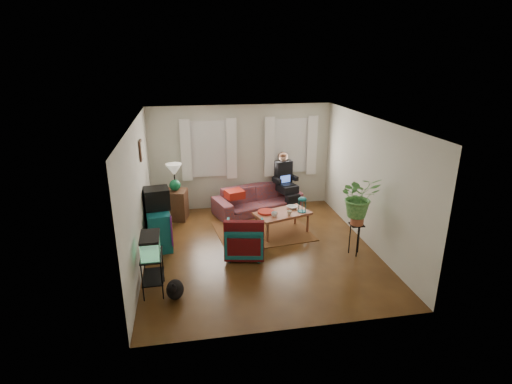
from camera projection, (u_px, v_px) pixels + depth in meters
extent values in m
cube|color=#4F2B14|center=(259.00, 250.00, 8.07)|extent=(4.50, 5.00, 0.01)
cube|color=white|center=(260.00, 121.00, 7.21)|extent=(4.50, 5.00, 0.01)
cube|color=silver|center=(241.00, 157.00, 9.97)|extent=(4.50, 0.01, 2.60)
cube|color=silver|center=(294.00, 248.00, 5.32)|extent=(4.50, 0.01, 2.60)
cube|color=silver|center=(138.00, 196.00, 7.27)|extent=(0.01, 5.00, 2.60)
cube|color=silver|center=(370.00, 183.00, 8.02)|extent=(0.01, 5.00, 2.60)
cube|color=white|center=(209.00, 149.00, 9.73)|extent=(1.08, 0.04, 1.38)
cube|color=white|center=(290.00, 146.00, 10.07)|extent=(1.08, 0.04, 1.38)
cube|color=white|center=(209.00, 150.00, 9.66)|extent=(1.36, 0.06, 1.50)
cube|color=white|center=(291.00, 146.00, 10.00)|extent=(1.36, 0.06, 1.50)
cube|color=#3D2616|center=(141.00, 150.00, 7.85)|extent=(0.04, 0.32, 0.40)
cube|color=maroon|center=(263.00, 231.00, 8.89)|extent=(2.18, 1.84, 0.01)
imported|color=brown|center=(258.00, 195.00, 9.89)|extent=(2.32, 1.46, 0.85)
cube|color=#402C18|center=(176.00, 205.00, 9.47)|extent=(0.58, 0.58, 0.72)
cube|color=#12676F|center=(159.00, 228.00, 8.12)|extent=(0.56, 0.94, 0.79)
cube|color=black|center=(157.00, 198.00, 8.00)|extent=(0.54, 0.51, 0.42)
cube|color=black|center=(153.00, 273.00, 6.56)|extent=(0.35, 0.61, 0.67)
cube|color=#7FD899|center=(150.00, 245.00, 6.39)|extent=(0.31, 0.55, 0.35)
ellipsoid|color=black|center=(175.00, 288.00, 6.43)|extent=(0.38, 0.49, 0.37)
imported|color=#126E6F|center=(245.00, 238.00, 7.74)|extent=(0.84, 0.80, 0.74)
cube|color=#9E0A0A|center=(244.00, 237.00, 7.42)|extent=(0.77, 0.31, 0.61)
cube|color=brown|center=(282.00, 223.00, 8.75)|extent=(1.31, 0.97, 0.48)
imported|color=white|center=(274.00, 214.00, 8.44)|extent=(0.17, 0.17, 0.10)
imported|color=beige|center=(289.00, 213.00, 8.52)|extent=(0.13, 0.13, 0.10)
imported|color=white|center=(292.00, 207.00, 8.89)|extent=(0.29, 0.29, 0.06)
cylinder|color=#B21414|center=(266.00, 212.00, 8.65)|extent=(0.46, 0.46, 0.04)
cube|color=black|center=(355.00, 239.00, 7.79)|extent=(0.28, 0.28, 0.64)
imported|color=#599947|center=(359.00, 203.00, 7.54)|extent=(0.76, 0.66, 0.81)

